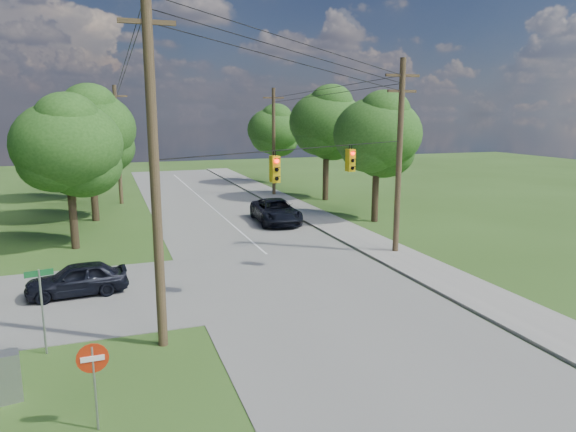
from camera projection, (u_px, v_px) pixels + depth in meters
name	position (u px, v px, depth m)	size (l,w,h in m)	color
ground	(296.00, 330.00, 18.36)	(140.00, 140.00, 0.00)	#31501A
main_road	(299.00, 282.00, 23.64)	(10.00, 100.00, 0.03)	gray
sidewalk_east	(423.00, 267.00, 25.82)	(2.60, 100.00, 0.12)	#9F9C94
pole_sw	(154.00, 159.00, 16.01)	(2.00, 0.32, 12.00)	brown
pole_ne	(399.00, 155.00, 27.60)	(2.00, 0.32, 10.50)	brown
pole_north_e	(274.00, 141.00, 48.01)	(2.00, 0.32, 10.00)	brown
pole_north_w	(118.00, 144.00, 43.47)	(2.00, 0.32, 10.00)	brown
power_lines	(248.00, 85.00, 27.74)	(13.93, 29.62, 4.93)	black
traffic_signals	(316.00, 164.00, 22.22)	(4.91, 3.27, 1.05)	yellow
tree_w_near	(67.00, 145.00, 28.46)	(6.00, 6.00, 8.40)	#3F301F
tree_w_mid	(89.00, 129.00, 36.06)	(6.40, 6.40, 9.22)	#3F301F
tree_w_far	(68.00, 130.00, 44.71)	(6.00, 6.00, 8.73)	#3F301F
tree_e_near	(377.00, 134.00, 35.86)	(6.20, 6.20, 8.81)	#3F301F
tree_e_mid	(326.00, 122.00, 45.15)	(6.60, 6.60, 9.64)	#3F301F
tree_e_far	(274.00, 130.00, 56.11)	(5.80, 5.80, 8.32)	#3F301F
car_cross_dark	(77.00, 279.00, 21.80)	(1.66, 4.12, 1.40)	black
car_main_north	(276.00, 211.00, 36.40)	(2.74, 5.94, 1.65)	black
control_cabinet	(5.00, 377.00, 13.74)	(0.76, 0.55, 1.37)	gray
do_not_enter_sign	(93.00, 367.00, 12.28)	(0.75, 0.08, 2.26)	gray
street_name_sign	(42.00, 301.00, 16.25)	(0.83, 0.21, 2.83)	gray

